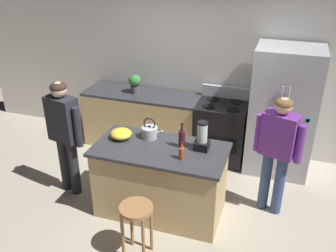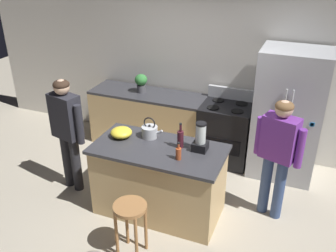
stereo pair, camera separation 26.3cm
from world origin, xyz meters
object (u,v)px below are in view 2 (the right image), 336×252
kitchen_island (159,180)px  person_by_sink_right (278,149)px  tea_kettle (150,131)px  bottle_cooking_sauce (178,153)px  potted_plant (141,82)px  bottle_wine (180,139)px  blender_appliance (200,139)px  mixing_bowl (121,132)px  refrigerator (288,115)px  person_by_island_left (67,126)px  bar_stool (130,216)px  stove_range (225,133)px

kitchen_island → person_by_sink_right: (1.32, 0.47, 0.48)m
tea_kettle → bottle_cooking_sauce: bearing=-35.0°
potted_plant → bottle_wine: bearing=-50.1°
blender_appliance → mixing_bowl: 1.01m
refrigerator → bottle_wine: (-1.09, -1.39, 0.11)m
kitchen_island → bottle_wine: size_ratio=5.03×
kitchen_island → tea_kettle: 0.62m
bottle_cooking_sauce → person_by_island_left: bearing=173.8°
mixing_bowl → refrigerator: bearing=37.3°
bar_stool → mixing_bowl: 1.13m
tea_kettle → potted_plant: bearing=119.6°
stove_range → bar_stool: (-0.45, -2.31, 0.04)m
kitchen_island → stove_range: size_ratio=1.44×
potted_plant → mixing_bowl: bearing=-73.7°
bar_stool → mixing_bowl: bearing=122.3°
bottle_wine → bar_stool: bearing=-103.8°
mixing_bowl → bar_stool: bearing=-57.7°
kitchen_island → blender_appliance: 0.78m
bar_stool → tea_kettle: tea_kettle is taller
person_by_island_left → blender_appliance: (1.79, 0.11, 0.11)m
bottle_wine → person_by_island_left: bearing=-177.0°
person_by_island_left → bottle_cooking_sauce: bearing=-6.2°
person_by_island_left → tea_kettle: (1.11, 0.18, 0.04)m
bar_stool → bottle_cooking_sauce: (0.30, 0.64, 0.49)m
blender_appliance → kitchen_island: bearing=-163.8°
person_by_island_left → mixing_bowl: bearing=3.9°
potted_plant → blender_appliance: size_ratio=0.85×
bottle_cooking_sauce → tea_kettle: size_ratio=0.78×
potted_plant → mixing_bowl: potted_plant is taller
bar_stool → mixing_bowl: size_ratio=2.47×
blender_appliance → mixing_bowl: bearing=-176.9°
person_by_sink_right → potted_plant: (-2.29, 1.08, 0.16)m
refrigerator → bottle_wine: 1.77m
stove_range → bar_stool: stove_range is taller
person_by_sink_right → mixing_bowl: 1.90m
bar_stool → blender_appliance: (0.46, 0.92, 0.56)m
bottle_wine → potted_plant: bearing=129.9°
bottle_wine → bottle_cooking_sauce: 0.27m
potted_plant → stove_range: bearing=-1.0°
person_by_sink_right → bottle_cooking_sauce: bearing=-148.6°
kitchen_island → person_by_island_left: bearing=178.7°
kitchen_island → tea_kettle: (-0.21, 0.21, 0.54)m
bar_stool → tea_kettle: size_ratio=2.41×
blender_appliance → bottle_cooking_sauce: (-0.16, -0.28, -0.07)m
refrigerator → bottle_wine: size_ratio=5.92×
bar_stool → bottle_wine: bottle_wine is taller
blender_appliance → bar_stool: bearing=-116.4°
bar_stool → kitchen_island: bearing=90.8°
stove_range → bottle_wine: size_ratio=3.50×
bottle_wine → bottle_cooking_sauce: (0.07, -0.26, -0.04)m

